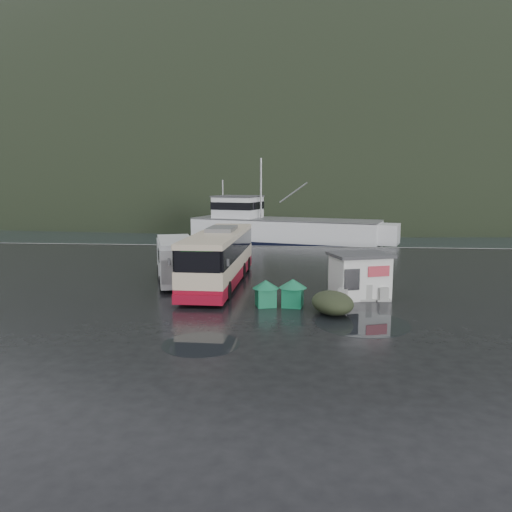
# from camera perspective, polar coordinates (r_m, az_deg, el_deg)

# --- Properties ---
(ground) EXTENTS (160.00, 160.00, 0.00)m
(ground) POSITION_cam_1_polar(r_m,az_deg,el_deg) (27.28, -1.72, -4.43)
(ground) COLOR black
(ground) RESTS_ON ground
(harbor_water) EXTENTS (300.00, 180.00, 0.02)m
(harbor_water) POSITION_cam_1_polar(r_m,az_deg,el_deg) (136.55, 3.72, 6.10)
(harbor_water) COLOR black
(harbor_water) RESTS_ON ground
(quay_edge) EXTENTS (160.00, 0.60, 1.50)m
(quay_edge) POSITION_cam_1_polar(r_m,az_deg,el_deg) (46.89, 1.14, 1.12)
(quay_edge) COLOR #999993
(quay_edge) RESTS_ON ground
(headland) EXTENTS (780.00, 540.00, 570.00)m
(headland) POSITION_cam_1_polar(r_m,az_deg,el_deg) (276.53, 6.50, 7.39)
(headland) COLOR black
(headland) RESTS_ON ground
(coach_bus) EXTENTS (3.23, 11.97, 3.37)m
(coach_bus) POSITION_cam_1_polar(r_m,az_deg,el_deg) (30.12, -4.19, -3.19)
(coach_bus) COLOR #C2AF92
(coach_bus) RESTS_ON ground
(white_van) EXTENTS (4.03, 6.75, 2.67)m
(white_van) POSITION_cam_1_polar(r_m,az_deg,el_deg) (30.88, -9.06, -2.97)
(white_van) COLOR silver
(white_van) RESTS_ON ground
(waste_bin_left) EXTENTS (1.18, 1.18, 1.32)m
(waste_bin_left) POSITION_cam_1_polar(r_m,az_deg,el_deg) (24.83, 1.11, -5.75)
(waste_bin_left) COLOR #126540
(waste_bin_left) RESTS_ON ground
(waste_bin_right) EXTENTS (1.13, 1.13, 1.38)m
(waste_bin_right) POSITION_cam_1_polar(r_m,az_deg,el_deg) (24.83, 4.20, -5.77)
(waste_bin_right) COLOR #126540
(waste_bin_right) RESTS_ON ground
(dome_tent) EXTENTS (2.47, 3.02, 1.04)m
(dome_tent) POSITION_cam_1_polar(r_m,az_deg,el_deg) (23.77, 8.71, -6.51)
(dome_tent) COLOR #272D1B
(dome_tent) RESTS_ON ground
(ticket_kiosk) EXTENTS (3.60, 3.15, 2.37)m
(ticket_kiosk) POSITION_cam_1_polar(r_m,az_deg,el_deg) (27.27, 11.69, -4.61)
(ticket_kiosk) COLOR silver
(ticket_kiosk) RESTS_ON ground
(jersey_barrier_a) EXTENTS (0.83, 1.48, 0.71)m
(jersey_barrier_a) POSITION_cam_1_polar(r_m,az_deg,el_deg) (27.16, 14.11, -4.75)
(jersey_barrier_a) COLOR #999993
(jersey_barrier_a) RESTS_ON ground
(jersey_barrier_b) EXTENTS (0.98, 1.56, 0.72)m
(jersey_barrier_b) POSITION_cam_1_polar(r_m,az_deg,el_deg) (25.68, 9.85, -5.39)
(jersey_barrier_b) COLOR #999993
(jersey_barrier_b) RESTS_ON ground
(jersey_barrier_c) EXTENTS (1.12, 1.86, 0.87)m
(jersey_barrier_c) POSITION_cam_1_polar(r_m,az_deg,el_deg) (27.13, 12.08, -4.69)
(jersey_barrier_c) COLOR #999993
(jersey_barrier_c) RESTS_ON ground
(fishing_trawler) EXTENTS (25.38, 12.29, 9.94)m
(fishing_trawler) POSITION_cam_1_polar(r_m,az_deg,el_deg) (56.28, 3.29, 2.38)
(fishing_trawler) COLOR silver
(fishing_trawler) RESTS_ON ground
(puddles) EXTENTS (10.02, 6.85, 0.01)m
(puddles) POSITION_cam_1_polar(r_m,az_deg,el_deg) (21.09, 6.34, -8.42)
(puddles) COLOR black
(puddles) RESTS_ON ground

